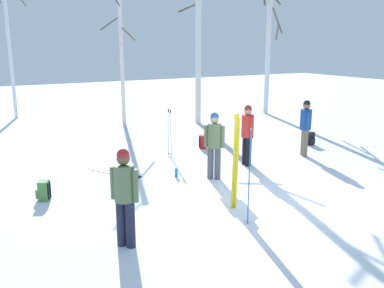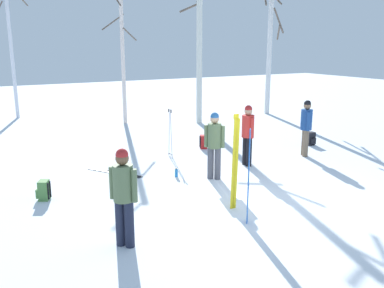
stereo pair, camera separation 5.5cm
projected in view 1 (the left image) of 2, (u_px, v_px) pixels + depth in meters
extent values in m
plane|color=white|center=(259.00, 203.00, 9.02)|extent=(60.00, 60.00, 0.00)
cylinder|color=#4C4C56|center=(218.00, 164.00, 10.52)|extent=(0.16, 0.16, 0.82)
cylinder|color=#4C4C56|center=(211.00, 163.00, 10.56)|extent=(0.16, 0.16, 0.82)
cylinder|color=#566B47|center=(214.00, 136.00, 10.37)|extent=(0.34, 0.34, 0.62)
sphere|color=tan|center=(215.00, 119.00, 10.27)|extent=(0.22, 0.22, 0.22)
sphere|color=#265999|center=(215.00, 117.00, 10.26)|extent=(0.21, 0.21, 0.21)
cylinder|color=#566B47|center=(223.00, 137.00, 10.33)|extent=(0.10, 0.10, 0.56)
cylinder|color=#566B47|center=(206.00, 136.00, 10.42)|extent=(0.10, 0.10, 0.56)
cylinder|color=#72604C|center=(303.00, 142.00, 12.83)|extent=(0.16, 0.16, 0.82)
cylinder|color=#72604C|center=(305.00, 143.00, 12.65)|extent=(0.16, 0.16, 0.82)
cylinder|color=#1E478C|center=(306.00, 119.00, 12.57)|extent=(0.34, 0.34, 0.62)
sphere|color=#997051|center=(307.00, 106.00, 12.47)|extent=(0.22, 0.22, 0.22)
sphere|color=black|center=(307.00, 104.00, 12.46)|extent=(0.21, 0.21, 0.21)
cylinder|color=#1E478C|center=(304.00, 119.00, 12.78)|extent=(0.10, 0.10, 0.56)
cylinder|color=#1E478C|center=(308.00, 121.00, 12.37)|extent=(0.10, 0.10, 0.56)
cylinder|color=#1E2338|center=(130.00, 224.00, 6.99)|extent=(0.16, 0.16, 0.82)
cylinder|color=#1E2338|center=(121.00, 223.00, 7.05)|extent=(0.16, 0.16, 0.82)
cylinder|color=#566B47|center=(124.00, 183.00, 6.85)|extent=(0.34, 0.34, 0.62)
sphere|color=brown|center=(123.00, 159.00, 6.75)|extent=(0.22, 0.22, 0.22)
sphere|color=#B22626|center=(123.00, 155.00, 6.73)|extent=(0.21, 0.21, 0.21)
cylinder|color=#566B47|center=(135.00, 186.00, 6.78)|extent=(0.10, 0.10, 0.56)
cylinder|color=#566B47|center=(113.00, 183.00, 6.93)|extent=(0.10, 0.10, 0.56)
cylinder|color=black|center=(249.00, 152.00, 11.65)|extent=(0.16, 0.16, 0.82)
cylinder|color=black|center=(245.00, 150.00, 11.81)|extent=(0.16, 0.16, 0.82)
cylinder|color=red|center=(248.00, 126.00, 11.56)|extent=(0.34, 0.34, 0.62)
sphere|color=tan|center=(248.00, 111.00, 11.46)|extent=(0.22, 0.22, 0.22)
sphere|color=#B22626|center=(248.00, 109.00, 11.45)|extent=(0.21, 0.21, 0.21)
cylinder|color=red|center=(252.00, 128.00, 11.38)|extent=(0.10, 0.10, 0.56)
cylinder|color=red|center=(243.00, 125.00, 11.75)|extent=(0.10, 0.10, 0.56)
cube|color=blue|center=(249.00, 179.00, 7.88)|extent=(0.09, 0.10, 1.75)
cube|color=blue|center=(251.00, 131.00, 7.67)|extent=(0.05, 0.05, 0.10)
cube|color=blue|center=(249.00, 179.00, 7.83)|extent=(0.09, 0.10, 1.75)
cube|color=blue|center=(251.00, 132.00, 7.61)|extent=(0.05, 0.05, 0.10)
cube|color=yellow|center=(234.00, 165.00, 8.51)|extent=(0.12, 0.02, 1.91)
cube|color=yellow|center=(235.00, 117.00, 8.27)|extent=(0.06, 0.02, 0.10)
cube|color=yellow|center=(237.00, 164.00, 8.53)|extent=(0.12, 0.02, 1.91)
cube|color=yellow|center=(238.00, 116.00, 8.30)|extent=(0.06, 0.02, 0.10)
cube|color=black|center=(113.00, 173.00, 11.05)|extent=(0.99, 1.46, 0.02)
cube|color=#333338|center=(115.00, 173.00, 11.03)|extent=(0.12, 0.13, 0.03)
cube|color=black|center=(116.00, 172.00, 11.14)|extent=(0.99, 1.46, 0.02)
cube|color=#333338|center=(117.00, 172.00, 11.11)|extent=(0.12, 0.13, 0.03)
cylinder|color=#B2B2BC|center=(169.00, 134.00, 12.62)|extent=(0.02, 0.10, 1.36)
cylinder|color=black|center=(168.00, 111.00, 12.45)|extent=(0.04, 0.04, 0.10)
cylinder|color=black|center=(169.00, 154.00, 12.77)|extent=(0.07, 0.07, 0.01)
cylinder|color=#B2B2BC|center=(171.00, 135.00, 12.50)|extent=(0.02, 0.10, 1.36)
cylinder|color=black|center=(170.00, 111.00, 12.33)|extent=(0.04, 0.04, 0.10)
cylinder|color=black|center=(171.00, 155.00, 12.65)|extent=(0.07, 0.07, 0.01)
cube|color=red|center=(203.00, 142.00, 13.67)|extent=(0.28, 0.32, 0.44)
cube|color=red|center=(207.00, 144.00, 13.70)|extent=(0.13, 0.20, 0.20)
cube|color=black|center=(200.00, 142.00, 13.59)|extent=(0.04, 0.04, 0.37)
cube|color=black|center=(199.00, 141.00, 13.73)|extent=(0.04, 0.04, 0.37)
cube|color=black|center=(310.00, 138.00, 14.16)|extent=(0.26, 0.20, 0.44)
cube|color=black|center=(312.00, 141.00, 14.06)|extent=(0.20, 0.06, 0.20)
cube|color=black|center=(306.00, 138.00, 14.22)|extent=(0.04, 0.02, 0.37)
cube|color=black|center=(309.00, 137.00, 14.29)|extent=(0.04, 0.02, 0.37)
cube|color=#4C7F3F|center=(44.00, 191.00, 9.14)|extent=(0.30, 0.32, 0.44)
cube|color=#4C7F3F|center=(38.00, 193.00, 9.15)|extent=(0.14, 0.20, 0.20)
cube|color=black|center=(50.00, 189.00, 9.22)|extent=(0.04, 0.04, 0.37)
cube|color=black|center=(48.00, 192.00, 9.08)|extent=(0.04, 0.04, 0.37)
cylinder|color=#1E72BF|center=(176.00, 173.00, 10.75)|extent=(0.08, 0.08, 0.21)
cylinder|color=black|center=(176.00, 169.00, 10.73)|extent=(0.05, 0.05, 0.02)
cylinder|color=silver|center=(8.00, 35.00, 18.43)|extent=(0.16, 0.16, 7.49)
cylinder|color=silver|center=(122.00, 61.00, 17.37)|extent=(0.16, 0.16, 5.27)
cylinder|color=brown|center=(112.00, 22.00, 17.36)|extent=(1.12, 0.43, 0.71)
cylinder|color=brown|center=(129.00, 34.00, 16.92)|extent=(0.75, 0.49, 0.52)
cylinder|color=silver|center=(198.00, 40.00, 17.30)|extent=(0.24, 0.24, 7.03)
cylinder|color=brown|center=(190.00, 7.00, 17.42)|extent=(1.17, 0.27, 0.52)
cylinder|color=silver|center=(268.00, 47.00, 19.79)|extent=(0.23, 0.23, 6.36)
cylinder|color=brown|center=(277.00, 32.00, 19.59)|extent=(0.53, 0.73, 0.68)
cylinder|color=brown|center=(277.00, 21.00, 19.22)|extent=(0.92, 0.38, 1.12)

